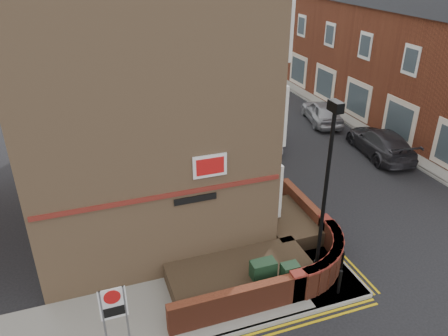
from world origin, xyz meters
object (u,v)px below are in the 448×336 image
zone_sign (114,309)px  silver_car_near (268,132)px  utility_cabinet_large (263,277)px  lamppost (325,198)px

zone_sign → silver_car_near: bearing=50.2°
utility_cabinet_large → zone_sign: bearing=-170.3°
lamppost → utility_cabinet_large: lamppost is taller
zone_sign → silver_car_near: 15.65m
zone_sign → lamppost: bearing=6.1°
utility_cabinet_large → zone_sign: size_ratio=0.55×
utility_cabinet_large → zone_sign: zone_sign is taller
lamppost → zone_sign: (-6.60, -0.70, -1.70)m
lamppost → utility_cabinet_large: bearing=177.0°
lamppost → utility_cabinet_large: 3.24m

